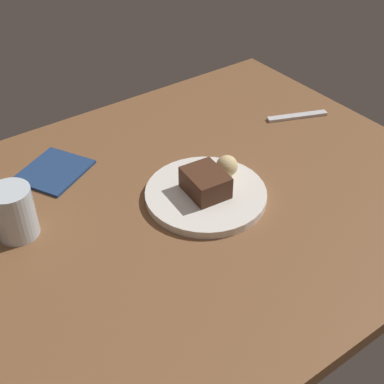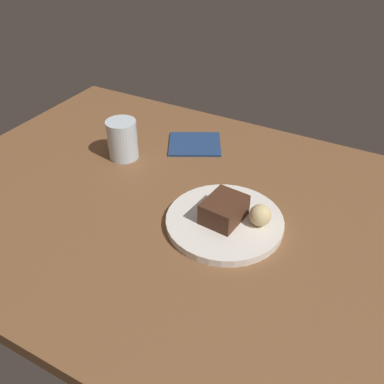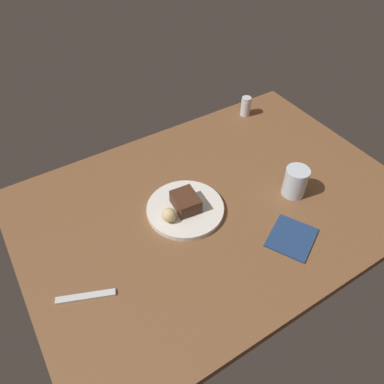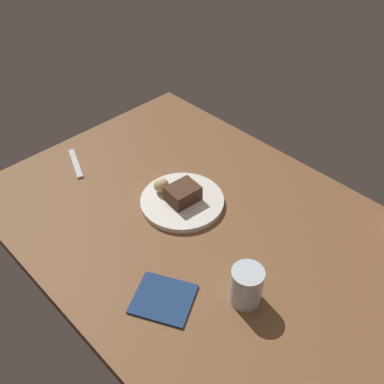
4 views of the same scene
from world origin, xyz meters
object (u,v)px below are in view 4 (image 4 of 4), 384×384
at_px(bread_roll, 162,185).
at_px(folded_napkin, 163,299).
at_px(water_glass, 246,286).
at_px(chocolate_cake_slice, 183,193).
at_px(dessert_plate, 182,201).
at_px(dessert_spoon, 76,163).

height_order(bread_roll, folded_napkin, bread_roll).
bearing_deg(water_glass, bread_roll, 165.87).
bearing_deg(chocolate_cake_slice, water_glass, -19.53).
relative_size(chocolate_cake_slice, bread_roll, 1.97).
height_order(dessert_plate, dessert_spoon, dessert_plate).
height_order(water_glass, folded_napkin, water_glass).
distance_m(dessert_plate, chocolate_cake_slice, 0.03).
relative_size(bread_roll, dessert_spoon, 0.29).
bearing_deg(bread_roll, folded_napkin, -41.14).
height_order(bread_roll, dessert_spoon, bread_roll).
distance_m(dessert_spoon, folded_napkin, 0.59).
distance_m(dessert_plate, folded_napkin, 0.33).
distance_m(chocolate_cake_slice, folded_napkin, 0.33).
xyz_separation_m(chocolate_cake_slice, dessert_spoon, (-0.37, -0.12, -0.04)).
bearing_deg(folded_napkin, bread_roll, 138.86).
distance_m(chocolate_cake_slice, bread_roll, 0.07).
bearing_deg(chocolate_cake_slice, dessert_plate, -159.15).
distance_m(water_glass, folded_napkin, 0.19).
distance_m(bread_roll, folded_napkin, 0.36).
bearing_deg(dessert_plate, bread_roll, -166.43).
bearing_deg(bread_roll, dessert_spoon, -161.35).
xyz_separation_m(dessert_plate, chocolate_cake_slice, (0.00, 0.00, 0.03)).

